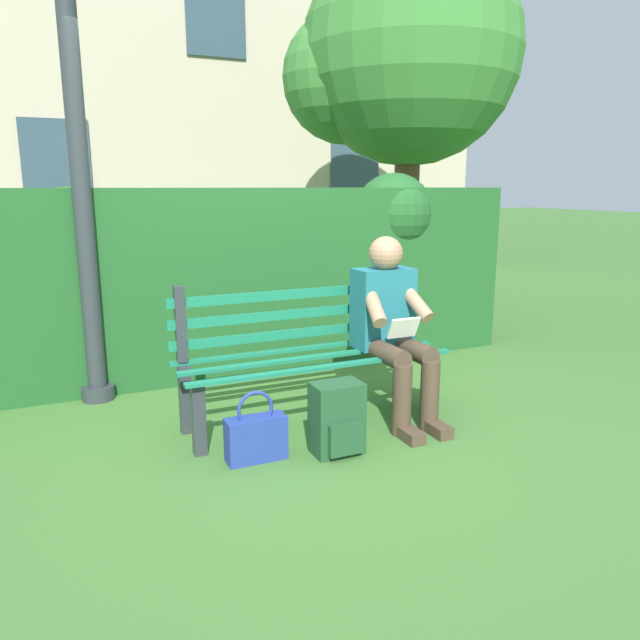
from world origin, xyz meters
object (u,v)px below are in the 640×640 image
(park_bench, at_px, (308,351))
(handbag, at_px, (256,437))
(person_seated, at_px, (392,324))
(tree, at_px, (399,59))
(backpack, at_px, (337,419))
(lamp_post, at_px, (74,100))

(park_bench, xyz_separation_m, handbag, (0.51, 0.45, -0.31))
(person_seated, bearing_deg, handbag, 14.85)
(park_bench, distance_m, handbag, 0.75)
(park_bench, distance_m, person_seated, 0.57)
(park_bench, relative_size, tree, 0.40)
(backpack, height_order, handbag, backpack)
(person_seated, bearing_deg, tree, -121.41)
(lamp_post, bearing_deg, handbag, 117.12)
(lamp_post, bearing_deg, backpack, 127.86)
(backpack, xyz_separation_m, lamp_post, (1.16, -1.49, 1.81))
(tree, height_order, handbag, tree)
(park_bench, bearing_deg, handbag, 41.71)
(park_bench, height_order, backpack, park_bench)
(person_seated, xyz_separation_m, lamp_post, (1.73, -1.12, 1.40))
(person_seated, relative_size, backpack, 2.84)
(person_seated, distance_m, tree, 4.54)
(park_bench, distance_m, tree, 4.75)
(park_bench, xyz_separation_m, tree, (-2.54, -3.14, 2.49))
(person_seated, height_order, lamp_post, lamp_post)
(person_seated, xyz_separation_m, tree, (-2.03, -3.33, 2.32))
(handbag, height_order, lamp_post, lamp_post)
(tree, bearing_deg, park_bench, 51.07)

